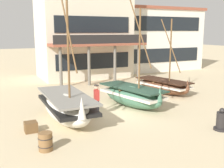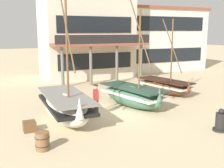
{
  "view_description": "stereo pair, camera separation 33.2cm",
  "coord_description": "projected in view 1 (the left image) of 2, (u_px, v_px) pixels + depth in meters",
  "views": [
    {
      "loc": [
        -6.71,
        -12.77,
        4.37
      ],
      "look_at": [
        0.0,
        1.0,
        1.4
      ],
      "focal_mm": 43.98,
      "sensor_mm": 36.0,
      "label": 1
    },
    {
      "loc": [
        -6.41,
        -12.91,
        4.37
      ],
      "look_at": [
        0.0,
        1.0,
        1.4
      ],
      "focal_mm": 43.98,
      "sensor_mm": 36.0,
      "label": 2
    }
  ],
  "objects": [
    {
      "name": "harbor_building_main",
      "position": [
        83.0,
        25.0,
        25.86
      ],
      "size": [
        8.53,
        7.37,
        9.81
      ],
      "color": "beige",
      "rests_on": "ground"
    },
    {
      "name": "fisherman_by_hull",
      "position": [
        97.0,
        101.0,
        14.06
      ],
      "size": [
        0.27,
        0.39,
        1.68
      ],
      "color": "#33333D",
      "rests_on": "ground"
    },
    {
      "name": "fishing_boat_centre_large",
      "position": [
        67.0,
        106.0,
        13.44
      ],
      "size": [
        1.96,
        5.03,
        6.45
      ],
      "color": "silver",
      "rests_on": "ground"
    },
    {
      "name": "cargo_crate",
      "position": [
        31.0,
        127.0,
        12.03
      ],
      "size": [
        0.54,
        0.54,
        0.45
      ],
      "primitive_type": "cube",
      "rotation": [
        0.0,
        0.0,
        1.57
      ],
      "color": "brown",
      "rests_on": "ground"
    },
    {
      "name": "harbor_building_annex",
      "position": [
        150.0,
        39.0,
        31.69
      ],
      "size": [
        11.1,
        6.09,
        6.9
      ],
      "color": "silver",
      "rests_on": "ground"
    },
    {
      "name": "ground_plane",
      "position": [
        120.0,
        112.0,
        14.99
      ],
      "size": [
        120.0,
        120.0,
        0.0
      ],
      "primitive_type": "plane",
      "color": "#CCB78E"
    },
    {
      "name": "fishing_boat_far_right",
      "position": [
        163.0,
        86.0,
        19.44
      ],
      "size": [
        2.39,
        4.46,
        5.18
      ],
      "color": "brown",
      "rests_on": "ground"
    },
    {
      "name": "fishing_boat_near_left",
      "position": [
        132.0,
        95.0,
        16.01
      ],
      "size": [
        2.49,
        4.62,
        6.28
      ],
      "color": "#427056",
      "rests_on": "ground"
    },
    {
      "name": "capstan_winch",
      "position": [
        221.0,
        121.0,
        12.22
      ],
      "size": [
        0.65,
        0.65,
        1.02
      ],
      "color": "black",
      "rests_on": "ground"
    },
    {
      "name": "wooden_barrel",
      "position": [
        45.0,
        142.0,
        10.12
      ],
      "size": [
        0.56,
        0.56,
        0.7
      ],
      "color": "brown",
      "rests_on": "ground"
    }
  ]
}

